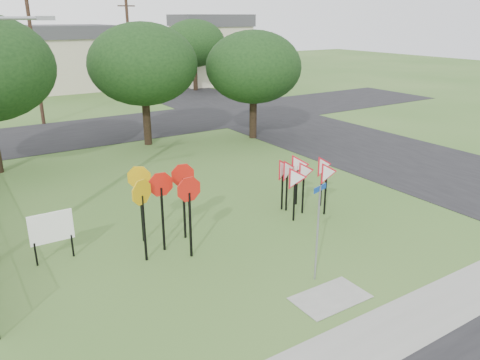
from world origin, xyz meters
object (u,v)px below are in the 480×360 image
at_px(yield_sign_cluster, 302,172).
at_px(info_board, 51,229).
at_px(stop_sign_cluster, 163,192).
at_px(street_name_sign, 318,227).

bearing_deg(yield_sign_cluster, info_board, 173.11).
xyz_separation_m(stop_sign_cluster, yield_sign_cluster, (5.59, 0.03, -0.37)).
distance_m(street_name_sign, yield_sign_cluster, 4.91).
xyz_separation_m(stop_sign_cluster, info_board, (-3.17, 1.09, -0.87)).
xyz_separation_m(yield_sign_cluster, info_board, (-8.77, 1.06, -0.51)).
bearing_deg(yield_sign_cluster, street_name_sign, -125.12).
bearing_deg(info_board, street_name_sign, -40.53).
height_order(yield_sign_cluster, info_board, yield_sign_cluster).
relative_size(stop_sign_cluster, yield_sign_cluster, 0.97).
distance_m(stop_sign_cluster, yield_sign_cluster, 5.61).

